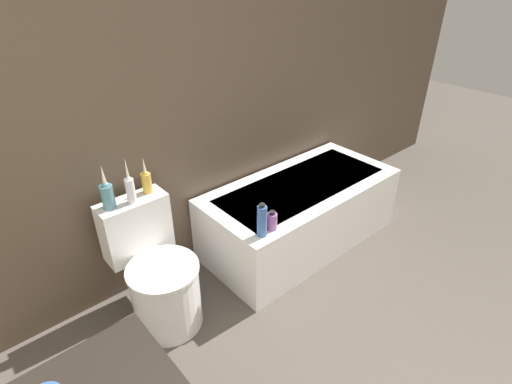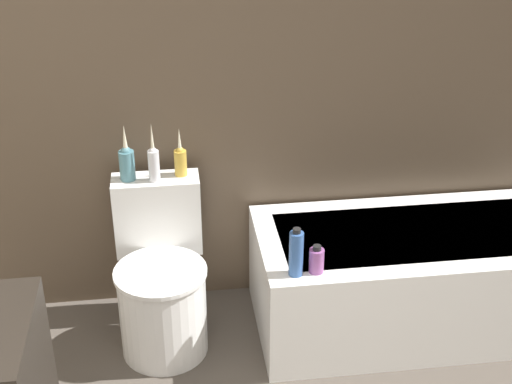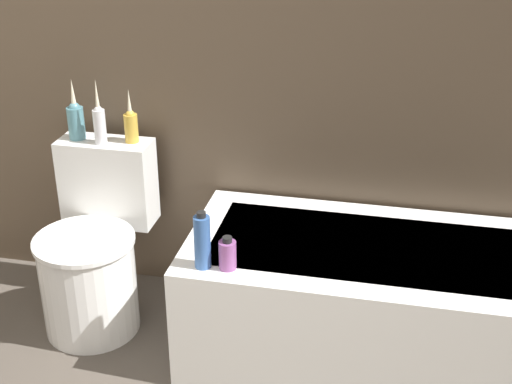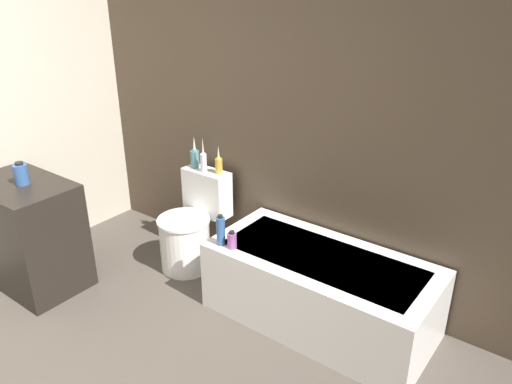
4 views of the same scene
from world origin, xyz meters
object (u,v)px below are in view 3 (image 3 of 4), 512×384
(toilet, at_px, (94,255))
(vase_silver, at_px, (99,123))
(bathtub, at_px, (379,303))
(vase_gold, at_px, (76,119))
(vase_bronze, at_px, (131,124))
(shampoo_bottle_tall, at_px, (202,241))
(shampoo_bottle_short, at_px, (228,254))

(toilet, xyz_separation_m, vase_silver, (-0.00, 0.18, 0.53))
(bathtub, relative_size, vase_gold, 5.72)
(toilet, height_order, vase_bronze, vase_bronze)
(vase_gold, relative_size, shampoo_bottle_tall, 1.19)
(toilet, relative_size, shampoo_bottle_short, 5.89)
(vase_silver, bearing_deg, shampoo_bottle_tall, -39.42)
(bathtub, relative_size, vase_bronze, 6.54)
(vase_silver, relative_size, shampoo_bottle_tall, 1.26)
(bathtub, relative_size, toilet, 2.00)
(vase_silver, distance_m, shampoo_bottle_short, 0.85)
(vase_bronze, height_order, shampoo_bottle_short, vase_bronze)
(toilet, distance_m, vase_gold, 0.58)
(vase_silver, bearing_deg, vase_gold, 166.22)
(bathtub, height_order, vase_silver, vase_silver)
(vase_gold, distance_m, shampoo_bottle_short, 0.96)
(bathtub, distance_m, shampoo_bottle_tall, 0.77)
(bathtub, bearing_deg, shampoo_bottle_short, -154.41)
(vase_bronze, bearing_deg, vase_gold, -176.69)
(shampoo_bottle_tall, relative_size, shampoo_bottle_short, 1.74)
(vase_gold, relative_size, vase_silver, 0.94)
(bathtub, bearing_deg, toilet, 179.23)
(toilet, distance_m, vase_silver, 0.56)
(toilet, relative_size, vase_bronze, 3.27)
(vase_silver, bearing_deg, shampoo_bottle_short, -34.88)
(bathtub, height_order, toilet, toilet)
(toilet, relative_size, shampoo_bottle_tall, 3.39)
(bathtub, distance_m, vase_gold, 1.47)
(vase_bronze, xyz_separation_m, shampoo_bottle_short, (0.54, -0.50, -0.27))
(toilet, bearing_deg, vase_silver, 90.00)
(vase_bronze, distance_m, shampoo_bottle_short, 0.78)
(toilet, height_order, shampoo_bottle_short, toilet)
(shampoo_bottle_short, bearing_deg, vase_silver, 145.12)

